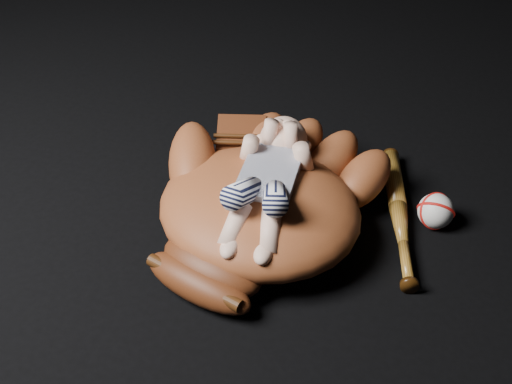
% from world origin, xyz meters
% --- Properties ---
extents(baseball_glove, '(0.61, 0.65, 0.17)m').
position_xyz_m(baseball_glove, '(0.00, -0.08, 0.08)').
color(baseball_glove, brown).
rests_on(baseball_glove, ground).
extents(newborn_baby, '(0.18, 0.36, 0.14)m').
position_xyz_m(newborn_baby, '(0.01, -0.08, 0.13)').
color(newborn_baby, beige).
rests_on(newborn_baby, baseball_glove).
extents(baseball_bat, '(0.12, 0.39, 0.04)m').
position_xyz_m(baseball_bat, '(0.25, 0.04, 0.02)').
color(baseball_bat, '#8B5A1B').
rests_on(baseball_bat, ground).
extents(baseball, '(0.09, 0.09, 0.07)m').
position_xyz_m(baseball, '(0.31, 0.05, 0.03)').
color(baseball, silver).
rests_on(baseball, ground).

